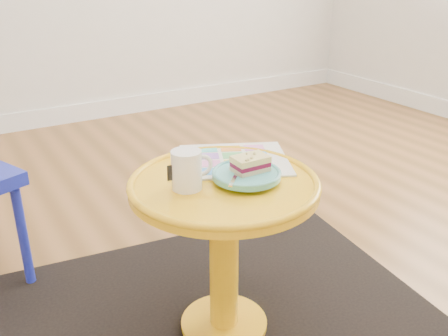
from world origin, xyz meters
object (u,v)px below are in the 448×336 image
side_table (224,226)px  mug (187,169)px  plate (246,175)px  newspaper (234,160)px

side_table → mug: (-0.10, 0.01, 0.19)m
mug → plate: 0.16m
mug → plate: mug is taller
mug → plate: (0.15, -0.04, -0.04)m
side_table → newspaper: bearing=47.9°
side_table → mug: 0.22m
side_table → plate: bearing=-27.8°
plate → side_table: bearing=152.2°
mug → plate: size_ratio=0.62×
newspaper → mug: size_ratio=2.78×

